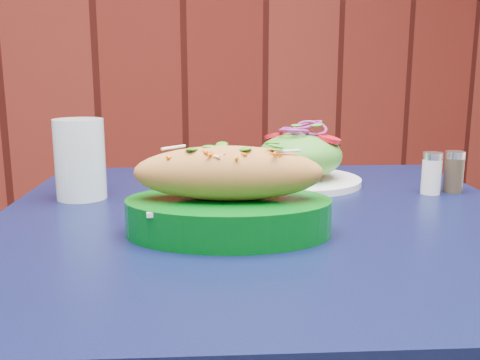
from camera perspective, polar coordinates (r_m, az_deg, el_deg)
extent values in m
cube|color=black|center=(0.80, 2.67, -4.66)|extent=(0.96, 0.96, 0.03)
cylinder|color=black|center=(1.27, -14.77, -16.85)|extent=(0.04, 0.04, 0.72)
cylinder|color=black|center=(1.32, 15.96, -15.96)|extent=(0.04, 0.04, 0.72)
cube|color=white|center=(0.69, -1.25, -2.35)|extent=(0.22, 0.15, 0.01)
ellipsoid|color=#C1763D|center=(0.69, -1.26, 0.74)|extent=(0.26, 0.15, 0.07)
cylinder|color=white|center=(1.01, 6.37, -0.08)|extent=(0.23, 0.23, 0.01)
ellipsoid|color=#4C992D|center=(1.00, 6.44, 2.66)|extent=(0.16, 0.16, 0.09)
cylinder|color=red|center=(0.99, 9.42, 4.64)|extent=(0.05, 0.05, 0.01)
cylinder|color=red|center=(1.01, 3.91, 4.96)|extent=(0.05, 0.05, 0.01)
cylinder|color=red|center=(1.04, 5.51, 5.11)|extent=(0.05, 0.05, 0.01)
torus|color=#9C227E|center=(1.00, 6.50, 5.38)|extent=(0.06, 0.06, 0.01)
torus|color=#9C227E|center=(1.00, 6.50, 5.60)|extent=(0.06, 0.06, 0.01)
torus|color=#9C227E|center=(1.00, 6.51, 5.83)|extent=(0.06, 0.06, 0.01)
torus|color=#9C227E|center=(1.00, 6.52, 6.06)|extent=(0.06, 0.06, 0.01)
cylinder|color=silver|center=(0.92, -16.70, 2.14)|extent=(0.08, 0.08, 0.13)
cylinder|color=white|center=(0.98, 19.73, 0.34)|extent=(0.03, 0.03, 0.06)
cylinder|color=silver|center=(0.97, 19.87, 2.43)|extent=(0.03, 0.03, 0.01)
cylinder|color=#3F3326|center=(1.00, 21.82, 0.48)|extent=(0.03, 0.03, 0.06)
cylinder|color=silver|center=(1.00, 21.98, 2.51)|extent=(0.03, 0.03, 0.01)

